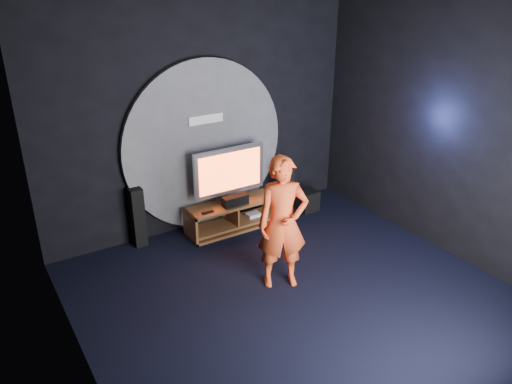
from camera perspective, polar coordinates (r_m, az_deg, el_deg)
floor at (r=6.30m, az=4.98°, el=-12.16°), size 5.00×5.00×0.00m
back_wall at (r=7.49m, az=-6.16°, el=8.69°), size 5.00×0.04×3.50m
left_wall at (r=4.50m, az=-20.61°, el=-3.35°), size 0.04×5.00×3.50m
right_wall at (r=7.20m, az=21.77°, el=6.48°), size 0.04×5.00×3.50m
wall_disc_panel at (r=7.57m, az=-5.82°, el=5.32°), size 2.60×0.11×2.60m
media_console at (r=7.77m, az=-2.66°, el=-2.92°), size 1.47×0.45×0.45m
tv at (r=7.52m, az=-3.06°, el=2.21°), size 1.17×0.22×0.86m
center_speaker at (r=7.55m, az=-2.38°, el=-0.98°), size 0.40×0.15×0.15m
remote at (r=7.36m, az=-5.54°, el=-2.33°), size 0.18×0.05×0.02m
tower_speaker_left at (r=7.41m, az=-13.37°, el=-2.80°), size 0.18×0.20×0.90m
tower_speaker_right at (r=8.04m, az=3.44°, el=0.03°), size 0.18×0.20×0.90m
subwoofer at (r=8.43m, az=5.86°, el=-0.94°), size 0.32×0.32×0.35m
player at (r=6.15m, az=3.05°, el=-3.58°), size 0.74×0.63×1.73m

